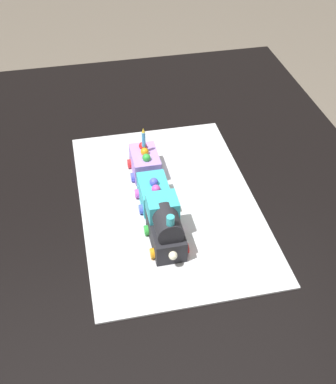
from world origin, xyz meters
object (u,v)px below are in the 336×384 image
dining_table (173,219)px  cake_car_hopper_turquoise (154,193)px  birthday_candle (144,138)px  cake_locomotive (166,226)px  cake_car_gondola_lavender (145,163)px

dining_table → cake_car_hopper_turquoise: (-0.05, 0.06, 0.14)m
birthday_candle → cake_car_hopper_turquoise: bearing=180.0°
cake_locomotive → cake_car_hopper_turquoise: (0.13, 0.00, -0.02)m
dining_table → cake_locomotive: cake_locomotive is taller
cake_locomotive → cake_car_hopper_turquoise: cake_locomotive is taller
cake_locomotive → cake_car_gondola_lavender: bearing=0.0°
birthday_candle → dining_table: bearing=-143.2°
cake_car_hopper_turquoise → dining_table: bearing=-48.5°
cake_locomotive → birthday_candle: size_ratio=2.69×
dining_table → cake_locomotive: (-0.18, 0.06, 0.16)m
cake_car_gondola_lavender → birthday_candle: (0.01, -0.00, 0.07)m
cake_locomotive → cake_car_gondola_lavender: 0.25m
cake_car_hopper_turquoise → cake_car_gondola_lavender: same height
cake_locomotive → cake_car_hopper_turquoise: 0.13m
cake_car_hopper_turquoise → cake_locomotive: bearing=-180.0°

